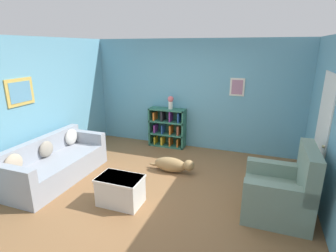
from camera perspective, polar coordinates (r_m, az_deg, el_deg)
name	(u,v)px	position (r m, az deg, el deg)	size (l,w,h in m)	color
ground_plane	(160,189)	(4.78, -1.67, -13.48)	(14.00, 14.00, 0.00)	brown
wall_back	(194,95)	(6.37, 5.71, 6.73)	(5.60, 0.13, 2.60)	#609EB7
wall_left	(38,106)	(5.70, -26.47, 3.84)	(0.13, 5.00, 2.60)	#609EB7
couch	(55,164)	(5.41, -23.34, -7.59)	(0.84, 2.01, 0.78)	#9399A3
bookshelf	(168,127)	(6.54, -0.09, -0.32)	(0.90, 0.32, 0.97)	#2D6B56
recliner_chair	(281,192)	(4.30, 23.48, -13.03)	(0.92, 0.95, 1.09)	gray
coffee_table	(120,190)	(4.33, -10.32, -13.47)	(0.70, 0.46, 0.46)	silver
dog	(173,165)	(5.29, 1.10, -8.42)	(0.97, 0.27, 0.30)	#9E7A4C
vase	(171,102)	(6.33, 0.57, 5.32)	(0.14, 0.14, 0.32)	silver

